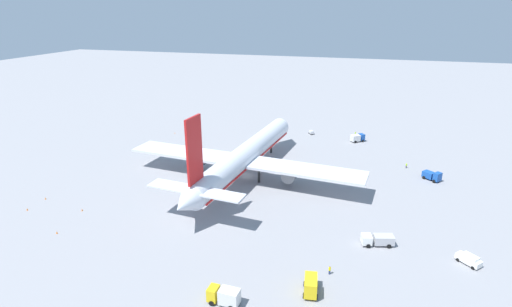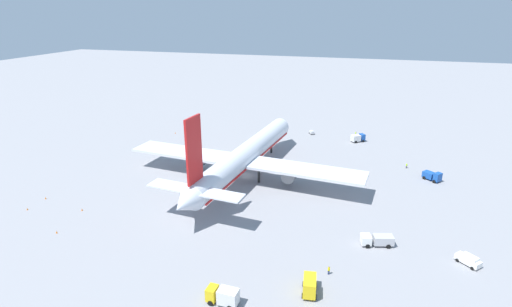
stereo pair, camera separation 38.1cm
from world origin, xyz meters
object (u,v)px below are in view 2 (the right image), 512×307
ground_worker_0 (407,166)px  ground_worker_3 (329,270)px  service_truck_3 (358,138)px  service_van (468,260)px  ground_worker_1 (356,134)px  service_truck_4 (432,176)px  traffic_cone_4 (27,209)px  baggage_cart_0 (312,132)px  service_truck_1 (310,285)px  traffic_cone_1 (57,232)px  traffic_cone_3 (175,133)px  traffic_cone_2 (46,198)px  service_truck_2 (223,296)px  service_truck_0 (377,240)px  airliner (244,156)px  traffic_cone_0 (82,210)px

ground_worker_0 → ground_worker_3: (-58.30, 16.31, 0.02)m
service_truck_3 → ground_worker_0: service_truck_3 is taller
service_van → ground_worker_1: 80.43m
service_truck_4 → traffic_cone_4: service_truck_4 is taller
service_truck_3 → baggage_cart_0: bearing=75.1°
service_truck_1 → service_truck_4: (56.85, -25.19, -0.28)m
traffic_cone_4 → ground_worker_1: bearing=-41.0°
traffic_cone_1 → traffic_cone_3: bearing=7.4°
service_van → traffic_cone_1: bearing=99.0°
ground_worker_1 → traffic_cone_1: (-89.50, 57.50, -0.60)m
ground_worker_3 → traffic_cone_2: bearing=82.1°
service_truck_2 → traffic_cone_4: (16.79, 56.82, -1.35)m
service_truck_2 → service_truck_0: bearing=-43.6°
airliner → service_truck_2: 52.22m
service_truck_4 → ground_worker_1: (36.18, 23.09, -0.51)m
traffic_cone_0 → traffic_cone_2: 13.31m
service_truck_0 → traffic_cone_4: (-8.29, 80.72, -1.03)m
ground_worker_0 → traffic_cone_1: (-60.90, 74.24, -0.55)m
service_truck_3 → traffic_cone_0: 94.35m
ground_worker_3 → traffic_cone_4: ground_worker_3 is taller
traffic_cone_1 → service_truck_3: bearing=-35.3°
airliner → traffic_cone_0: 43.71m
service_truck_4 → traffic_cone_0: (-43.20, 82.25, -1.11)m
service_truck_3 → traffic_cone_4: bearing=136.1°
traffic_cone_2 → ground_worker_1: bearing=-43.2°
traffic_cone_2 → ground_worker_3: bearing=-97.9°
service_van → traffic_cone_3: 109.88m
service_truck_2 → traffic_cone_2: service_truck_2 is taller
airliner → traffic_cone_3: 51.09m
ground_worker_1 → ground_worker_3: (-86.90, -0.42, -0.03)m
airliner → service_truck_0: 44.95m
service_truck_2 → ground_worker_1: service_truck_2 is taller
traffic_cone_4 → traffic_cone_0: bearing=-74.9°
service_truck_3 → ground_worker_3: size_ratio=3.17×
ground_worker_0 → traffic_cone_3: bearing=81.9°
ground_worker_1 → ground_worker_3: ground_worker_1 is taller
service_truck_1 → traffic_cone_0: size_ratio=9.24×
service_truck_1 → traffic_cone_3: bearing=40.3°
baggage_cart_0 → traffic_cone_1: (-87.35, 41.15, -0.45)m
service_truck_4 → traffic_cone_4: size_ratio=9.43×
traffic_cone_0 → traffic_cone_2: bearing=79.0°
airliner → baggage_cart_0: bearing=-14.0°
ground_worker_3 → traffic_cone_0: (7.53, 59.59, -0.57)m
service_truck_4 → ground_worker_0: size_ratio=3.19×
service_truck_1 → airliner: bearing=30.7°
service_truck_0 → ground_worker_3: 14.88m
baggage_cart_0 → ground_worker_3: (-84.75, -16.77, 0.12)m
ground_worker_1 → traffic_cone_4: ground_worker_1 is taller
ground_worker_0 → ground_worker_3: ground_worker_3 is taller
service_truck_0 → traffic_cone_3: (57.92, 75.64, -1.03)m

